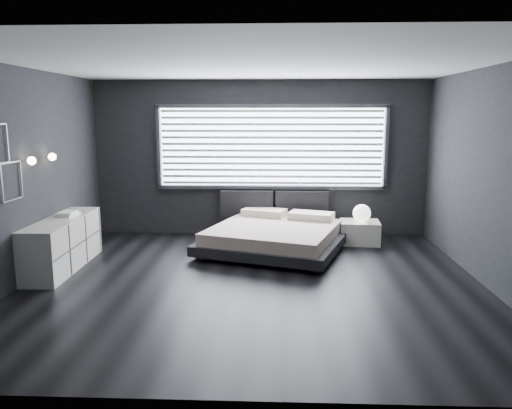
{
  "coord_description": "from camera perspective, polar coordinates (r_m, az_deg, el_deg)",
  "views": [
    {
      "loc": [
        0.3,
        -6.28,
        2.2
      ],
      "look_at": [
        0.0,
        0.85,
        0.9
      ],
      "focal_mm": 35.0,
      "sensor_mm": 36.0,
      "label": 1
    }
  ],
  "objects": [
    {
      "name": "book_stack",
      "position": [
        7.79,
        -20.77,
        -1.0
      ],
      "size": [
        0.29,
        0.35,
        0.07
      ],
      "color": "white",
      "rests_on": "dresser"
    },
    {
      "name": "wall_art_lower",
      "position": [
        6.86,
        -26.13,
        2.41
      ],
      "size": [
        0.01,
        0.48,
        0.48
      ],
      "color": "#47474C",
      "rests_on": "ground"
    },
    {
      "name": "room",
      "position": [
        6.34,
        -0.32,
        3.08
      ],
      "size": [
        6.04,
        6.0,
        2.8
      ],
      "color": "black",
      "rests_on": "ground"
    },
    {
      "name": "bed",
      "position": [
        8.1,
        2.13,
        -3.6
      ],
      "size": [
        2.61,
        2.55,
        0.54
      ],
      "color": "black",
      "rests_on": "ground"
    },
    {
      "name": "dresser",
      "position": [
        7.71,
        -21.25,
        -4.16
      ],
      "size": [
        0.54,
        1.83,
        0.73
      ],
      "color": "silver",
      "rests_on": "ground"
    },
    {
      "name": "orb_lamp",
      "position": [
        8.67,
        12.0,
        -0.97
      ],
      "size": [
        0.3,
        0.3,
        0.3
      ],
      "primitive_type": "sphere",
      "color": "white",
      "rests_on": "nightstand"
    },
    {
      "name": "headboard",
      "position": [
        9.07,
        2.1,
        -0.04
      ],
      "size": [
        1.96,
        0.16,
        0.52
      ],
      "color": "black",
      "rests_on": "ground"
    },
    {
      "name": "sconce_far",
      "position": [
        7.65,
        -22.29,
        5.06
      ],
      "size": [
        0.18,
        0.11,
        0.11
      ],
      "color": "silver",
      "rests_on": "ground"
    },
    {
      "name": "nightstand",
      "position": [
        8.77,
        11.75,
        -3.12
      ],
      "size": [
        0.7,
        0.6,
        0.39
      ],
      "primitive_type": "cube",
      "rotation": [
        0.0,
        0.0,
        -0.08
      ],
      "color": "silver",
      "rests_on": "ground"
    },
    {
      "name": "window",
      "position": [
        8.99,
        1.77,
        6.56
      ],
      "size": [
        4.14,
        0.09,
        1.52
      ],
      "color": "white",
      "rests_on": "ground"
    },
    {
      "name": "sconce_near",
      "position": [
        7.11,
        -24.28,
        4.58
      ],
      "size": [
        0.18,
        0.11,
        0.11
      ],
      "color": "silver",
      "rests_on": "ground"
    }
  ]
}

